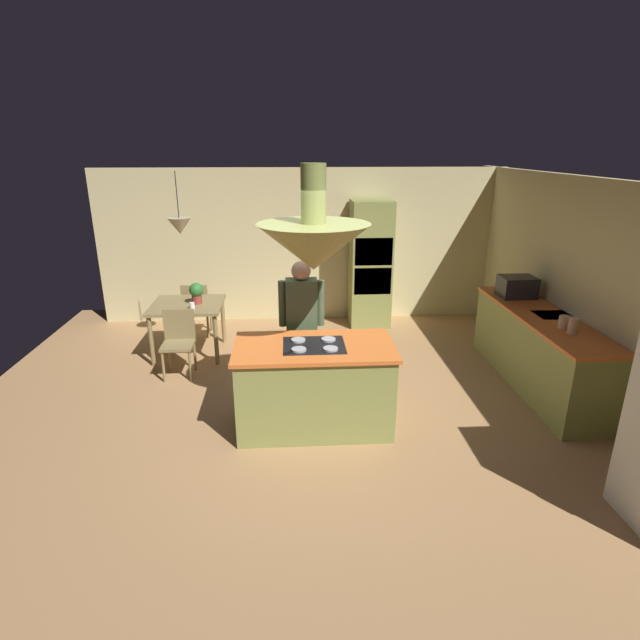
{
  "coord_description": "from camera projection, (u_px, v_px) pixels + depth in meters",
  "views": [
    {
      "loc": [
        -0.24,
        -4.99,
        2.89
      ],
      "look_at": [
        0.1,
        0.4,
        1.0
      ],
      "focal_mm": 28.13,
      "sensor_mm": 36.0,
      "label": 1
    }
  ],
  "objects": [
    {
      "name": "counter_run_right",
      "position": [
        538.0,
        350.0,
        6.25
      ],
      "size": [
        0.73,
        2.63,
        0.94
      ],
      "color": "#8C934C",
      "rests_on": "ground"
    },
    {
      "name": "cup_on_table",
      "position": [
        192.0,
        306.0,
        6.88
      ],
      "size": [
        0.07,
        0.07,
        0.09
      ],
      "primitive_type": "cylinder",
      "color": "white",
      "rests_on": "dining_table"
    },
    {
      "name": "dining_table",
      "position": [
        187.0,
        311.0,
        7.14
      ],
      "size": [
        0.99,
        0.94,
        0.76
      ],
      "color": "olive",
      "rests_on": "ground"
    },
    {
      "name": "ground",
      "position": [
        313.0,
        415.0,
        5.67
      ],
      "size": [
        8.16,
        8.16,
        0.0
      ],
      "primitive_type": "plane",
      "color": "#AD7F51"
    },
    {
      "name": "oven_tower",
      "position": [
        370.0,
        264.0,
        8.26
      ],
      "size": [
        0.66,
        0.62,
        2.07
      ],
      "color": "#8C934C",
      "rests_on": "ground"
    },
    {
      "name": "person_at_island",
      "position": [
        302.0,
        321.0,
        5.84
      ],
      "size": [
        0.53,
        0.22,
        1.66
      ],
      "color": "tan",
      "rests_on": "ground"
    },
    {
      "name": "chair_by_back_wall",
      "position": [
        197.0,
        306.0,
        7.84
      ],
      "size": [
        0.4,
        0.4,
        0.87
      ],
      "rotation": [
        0.0,
        0.0,
        3.14
      ],
      "color": "olive",
      "rests_on": "ground"
    },
    {
      "name": "canister_flour",
      "position": [
        573.0,
        326.0,
        5.45
      ],
      "size": [
        0.11,
        0.11,
        0.19
      ],
      "primitive_type": "cylinder",
      "color": "#E0B78C",
      "rests_on": "counter_run_right"
    },
    {
      "name": "wall_back",
      "position": [
        303.0,
        246.0,
        8.5
      ],
      "size": [
        6.8,
        0.1,
        2.55
      ],
      "primitive_type": "cube",
      "color": "beige",
      "rests_on": "ground"
    },
    {
      "name": "potted_plant_on_table",
      "position": [
        196.0,
        292.0,
        7.07
      ],
      "size": [
        0.2,
        0.2,
        0.3
      ],
      "color": "#99382D",
      "rests_on": "dining_table"
    },
    {
      "name": "wall_right",
      "position": [
        590.0,
        292.0,
        5.82
      ],
      "size": [
        0.1,
        7.2,
        2.55
      ],
      "primitive_type": "cube",
      "color": "beige",
      "rests_on": "ground"
    },
    {
      "name": "range_hood",
      "position": [
        314.0,
        244.0,
        4.82
      ],
      "size": [
        1.1,
        1.1,
        1.0
      ],
      "color": "#8C934C"
    },
    {
      "name": "kitchen_island",
      "position": [
        314.0,
        386.0,
        5.32
      ],
      "size": [
        1.66,
        0.91,
        0.96
      ],
      "color": "#8C934C",
      "rests_on": "ground"
    },
    {
      "name": "pendant_light_over_table",
      "position": [
        180.0,
        226.0,
        6.74
      ],
      "size": [
        0.32,
        0.32,
        0.82
      ],
      "color": "beige"
    },
    {
      "name": "microwave_on_counter",
      "position": [
        517.0,
        287.0,
        6.78
      ],
      "size": [
        0.46,
        0.36,
        0.28
      ],
      "primitive_type": "cube",
      "color": "#232326",
      "rests_on": "counter_run_right"
    },
    {
      "name": "canister_sugar",
      "position": [
        564.0,
        322.0,
        5.63
      ],
      "size": [
        0.12,
        0.12,
        0.14
      ],
      "primitive_type": "cylinder",
      "color": "#E0B78C",
      "rests_on": "counter_run_right"
    },
    {
      "name": "chair_facing_island",
      "position": [
        179.0,
        338.0,
        6.54
      ],
      "size": [
        0.4,
        0.4,
        0.87
      ],
      "color": "olive",
      "rests_on": "ground"
    }
  ]
}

